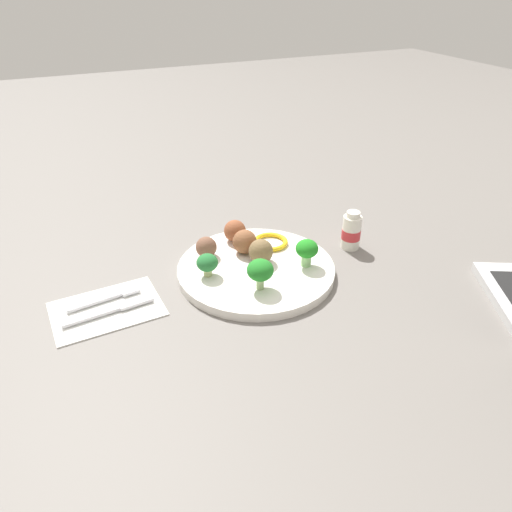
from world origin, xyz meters
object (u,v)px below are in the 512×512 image
(meatball_mid_right, at_px, (206,247))
(napkin, at_px, (106,307))
(meatball_far_rim, at_px, (261,251))
(pepper_ring_back_left, at_px, (271,242))
(yogurt_bottle, at_px, (351,232))
(broccoli_floret_mid_right, at_px, (207,263))
(broccoli_floret_mid_left, at_px, (307,250))
(plate, at_px, (256,269))
(knife, at_px, (113,309))
(meatball_back_left, at_px, (242,242))
(fork, at_px, (108,297))
(broccoli_floret_back_left, at_px, (260,271))
(meatball_front_right, at_px, (234,231))

(meatball_mid_right, relative_size, napkin, 0.23)
(meatball_far_rim, distance_m, pepper_ring_back_left, 0.07)
(meatball_far_rim, bearing_deg, yogurt_bottle, 0.30)
(broccoli_floret_mid_right, xyz_separation_m, broccoli_floret_mid_left, (0.17, -0.04, 0.01))
(meatball_far_rim, distance_m, yogurt_bottle, 0.19)
(plate, distance_m, broccoli_floret_mid_right, 0.09)
(plate, relative_size, knife, 1.92)
(meatball_back_left, height_order, knife, meatball_back_left)
(meatball_mid_right, xyz_separation_m, fork, (-0.19, -0.04, -0.03))
(broccoli_floret_mid_left, bearing_deg, meatball_mid_right, 146.02)
(meatball_mid_right, height_order, meatball_back_left, meatball_back_left)
(pepper_ring_back_left, height_order, yogurt_bottle, yogurt_bottle)
(broccoli_floret_back_left, xyz_separation_m, meatball_front_right, (0.02, 0.17, -0.01))
(meatball_mid_right, xyz_separation_m, pepper_ring_back_left, (0.13, -0.01, -0.01))
(meatball_back_left, xyz_separation_m, knife, (-0.25, -0.06, -0.03))
(meatball_front_right, height_order, meatball_back_left, meatball_back_left)
(pepper_ring_back_left, relative_size, knife, 0.46)
(pepper_ring_back_left, bearing_deg, meatball_back_left, -172.66)
(napkin, xyz_separation_m, yogurt_bottle, (0.47, 0.01, 0.03))
(meatball_front_right, distance_m, napkin, 0.28)
(plate, height_order, knife, plate)
(meatball_far_rim, xyz_separation_m, pepper_ring_back_left, (0.04, 0.05, -0.02))
(broccoli_floret_mid_right, relative_size, meatball_back_left, 0.91)
(meatball_front_right, bearing_deg, broccoli_floret_mid_left, -58.46)
(meatball_mid_right, height_order, pepper_ring_back_left, meatball_mid_right)
(broccoli_floret_back_left, height_order, broccoli_floret_mid_left, broccoli_floret_back_left)
(broccoli_floret_back_left, height_order, meatball_front_right, broccoli_floret_back_left)
(meatball_mid_right, bearing_deg, broccoli_floret_mid_left, -33.98)
(meatball_back_left, distance_m, pepper_ring_back_left, 0.06)
(plate, xyz_separation_m, meatball_back_left, (-0.00, 0.05, 0.03))
(meatball_mid_right, bearing_deg, pepper_ring_back_left, -3.28)
(plate, relative_size, meatball_far_rim, 6.36)
(plate, relative_size, yogurt_bottle, 3.65)
(broccoli_floret_back_left, bearing_deg, pepper_ring_back_left, 57.90)
(meatball_far_rim, relative_size, meatball_front_right, 1.04)
(plate, height_order, yogurt_bottle, yogurt_bottle)
(broccoli_floret_mid_left, xyz_separation_m, fork, (-0.34, 0.06, -0.04))
(broccoli_floret_back_left, relative_size, meatball_mid_right, 1.40)
(broccoli_floret_mid_right, height_order, meatball_far_rim, meatball_far_rim)
(broccoli_floret_mid_right, relative_size, yogurt_bottle, 0.53)
(napkin, height_order, yogurt_bottle, yogurt_bottle)
(broccoli_floret_mid_left, relative_size, pepper_ring_back_left, 0.76)
(meatball_front_right, height_order, knife, meatball_front_right)
(broccoli_floret_back_left, bearing_deg, meatball_front_right, 82.78)
(broccoli_floret_mid_left, distance_m, meatball_front_right, 0.16)
(broccoli_floret_mid_left, bearing_deg, fork, 170.16)
(meatball_far_rim, height_order, meatball_back_left, same)
(broccoli_floret_mid_right, xyz_separation_m, meatball_back_left, (0.08, 0.05, -0.00))
(fork, height_order, yogurt_bottle, yogurt_bottle)
(meatball_back_left, bearing_deg, broccoli_floret_mid_right, -151.27)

